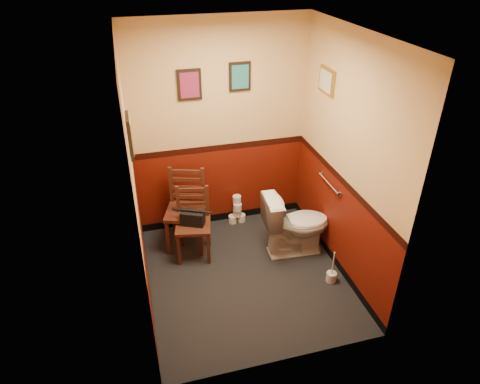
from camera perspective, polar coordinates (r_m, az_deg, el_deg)
floor at (r=5.09m, az=0.75°, el=-11.13°), size 2.20×2.40×0.00m
ceiling at (r=3.85m, az=1.04°, el=20.31°), size 2.20×2.40×0.00m
wall_back at (r=5.36m, az=-2.68°, el=8.28°), size 2.20×0.00×2.70m
wall_front at (r=3.35m, az=6.54°, el=-7.15°), size 2.20×0.00×2.70m
wall_left at (r=4.17m, az=-13.81°, el=0.40°), size 0.00×2.40×2.70m
wall_right at (r=4.70m, az=13.92°, el=3.96°), size 0.00×2.40×2.70m
grab_bar at (r=5.06m, az=11.77°, el=1.14°), size 0.05×0.56×0.06m
framed_print_back_a at (r=5.08m, az=-6.77°, el=14.01°), size 0.28×0.04×0.36m
framed_print_back_b at (r=5.18m, az=-0.02°, el=15.13°), size 0.26×0.04×0.34m
framed_print_left at (r=4.04m, az=-14.48°, el=7.25°), size 0.04×0.30×0.38m
framed_print_right at (r=4.93m, az=11.48°, el=14.32°), size 0.04×0.34×0.28m
toilet at (r=5.26m, az=7.47°, el=-4.29°), size 0.84×0.50×0.80m
toilet_brush at (r=5.09m, az=12.08°, el=-10.93°), size 0.12×0.12×0.42m
chair_left at (r=5.34m, az=-7.16°, el=-2.34°), size 0.59×0.59×1.00m
chair_right at (r=5.19m, az=-6.25°, el=-4.18°), size 0.49×0.49×0.88m
handbag at (r=5.10m, az=-6.33°, el=-3.46°), size 0.31×0.24×0.20m
tp_stack at (r=5.86m, az=-0.39°, el=-2.57°), size 0.24×0.14×0.41m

